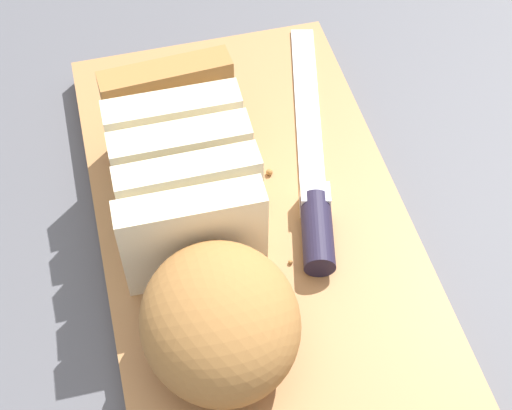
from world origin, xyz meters
name	(u,v)px	position (x,y,z in m)	size (l,w,h in m)	color
ground_plane	(256,245)	(0.00, 0.00, 0.00)	(3.00, 3.00, 0.00)	#4C4C51
cutting_board	(256,236)	(0.00, 0.00, 0.01)	(0.46, 0.25, 0.03)	#9E6B3D
bread_loaf	(199,238)	(-0.03, 0.05, 0.07)	(0.29, 0.12, 0.09)	#996633
bread_knife	(315,198)	(0.01, -0.05, 0.04)	(0.29, 0.08, 0.02)	silver
crumb_near_knife	(269,172)	(0.05, -0.02, 0.03)	(0.01, 0.01, 0.01)	#996633
crumb_near_loaf	(243,259)	(-0.03, 0.02, 0.03)	(0.01, 0.01, 0.01)	#996633
crumb_stray_left	(240,257)	(-0.03, 0.02, 0.03)	(0.01, 0.01, 0.01)	#996633
crumb_stray_right	(290,262)	(-0.04, -0.02, 0.03)	(0.00, 0.00, 0.00)	#996633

